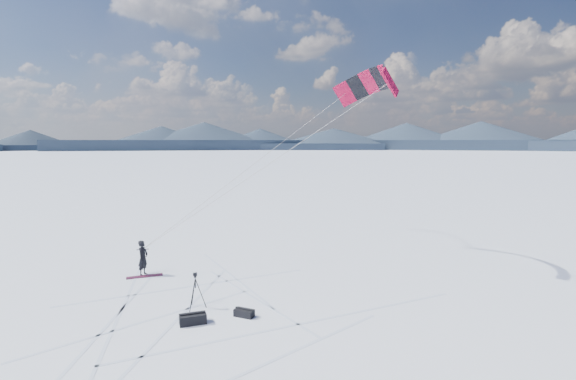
# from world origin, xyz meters

# --- Properties ---
(ground) EXTENTS (1800.00, 1800.00, 0.00)m
(ground) POSITION_xyz_m (0.00, 0.00, 0.00)
(ground) COLOR white
(horizon_hills) EXTENTS (704.00, 704.00, 8.40)m
(horizon_hills) POSITION_xyz_m (-0.00, -0.00, 3.35)
(horizon_hills) COLOR black
(horizon_hills) RESTS_ON ground
(snow_tracks) EXTENTS (17.62, 14.39, 0.01)m
(snow_tracks) POSITION_xyz_m (-0.56, -0.72, 0.00)
(snow_tracks) COLOR silver
(snow_tracks) RESTS_ON ground
(snowkiter) EXTENTS (0.48, 0.65, 1.64)m
(snowkiter) POSITION_xyz_m (-2.33, 3.98, 0.00)
(snowkiter) COLOR black
(snowkiter) RESTS_ON ground
(snowboard) EXTENTS (1.58, 0.91, 0.04)m
(snowboard) POSITION_xyz_m (-2.19, 3.73, 0.02)
(snowboard) COLOR maroon
(snowboard) RESTS_ON ground
(tripod) EXTENTS (0.66, 0.69, 1.36)m
(tripod) POSITION_xyz_m (1.14, 0.27, 0.88)
(tripod) COLOR black
(tripod) RESTS_ON ground
(gear_bag_a) EXTENTS (0.99, 0.73, 0.40)m
(gear_bag_a) POSITION_xyz_m (1.40, -1.07, 0.18)
(gear_bag_a) COLOR black
(gear_bag_a) RESTS_ON ground
(gear_bag_b) EXTENTS (0.77, 0.56, 0.32)m
(gear_bag_b) POSITION_xyz_m (3.06, -0.40, 0.14)
(gear_bag_b) COLOR black
(gear_bag_b) RESTS_ON ground
(power_kite) EXTENTS (12.22, 6.50, 8.80)m
(power_kite) POSITION_xyz_m (8.54, 7.70, 9.13)
(power_kite) COLOR #AE082F
(power_kite) RESTS_ON ground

